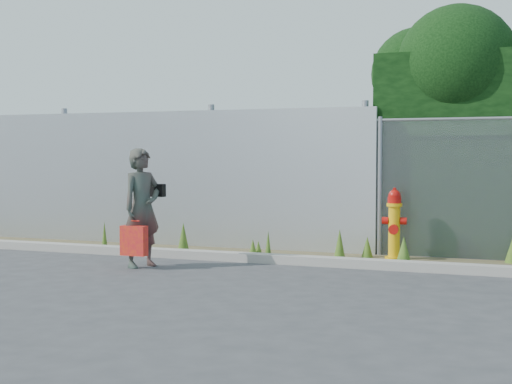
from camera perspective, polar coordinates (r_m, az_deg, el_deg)
The scene contains 8 objects.
ground at distance 8.13m, azimuth -1.43°, elevation -7.58°, with size 80.00×80.00×0.00m, color #38383B.
curb at distance 9.80m, azimuth 2.47°, elevation -5.41°, with size 16.00×0.22×0.12m, color gray.
weed_strip at distance 10.11m, azimuth 11.17°, elevation -4.87°, with size 16.00×1.31×0.53m.
corrugated_fence at distance 12.15m, azimuth -10.49°, elevation 1.11°, with size 8.50×0.21×2.30m.
fire_hydrant at distance 10.23m, azimuth 10.99°, elevation -2.63°, with size 0.34×0.31×1.03m.
woman at distance 9.58m, azimuth -9.10°, elevation -1.25°, with size 0.58×0.38×1.58m, color #0F5F4D.
red_tote_bag at distance 9.45m, azimuth -9.74°, elevation -3.85°, with size 0.35×0.13×0.46m.
black_shoulder_bag at distance 9.73m, azimuth -7.94°, elevation 0.14°, with size 0.23×0.10×0.17m.
Camera 1 is at (2.95, -7.43, 1.49)m, focal length 50.00 mm.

